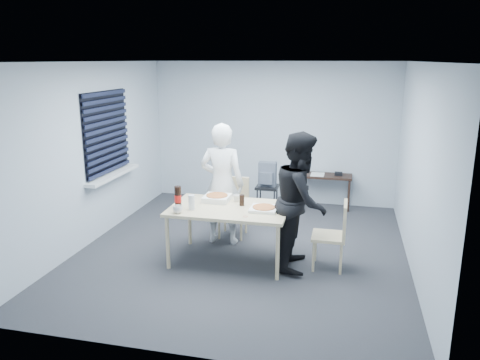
% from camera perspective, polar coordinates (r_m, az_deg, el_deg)
% --- Properties ---
extents(room, '(5.00, 5.00, 5.00)m').
position_cam_1_polar(room, '(7.45, -15.70, 4.78)').
color(room, '#28292D').
rests_on(room, ground).
extents(dining_table, '(1.54, 0.98, 0.75)m').
position_cam_1_polar(dining_table, '(6.16, -1.29, -3.85)').
color(dining_table, '#CBBF88').
rests_on(dining_table, ground).
extents(chair_far, '(0.42, 0.42, 0.89)m').
position_cam_1_polar(chair_far, '(7.15, -0.73, -2.73)').
color(chair_far, '#CBBF88').
rests_on(chair_far, ground).
extents(chair_right, '(0.42, 0.42, 0.89)m').
position_cam_1_polar(chair_right, '(6.11, 11.59, -6.10)').
color(chair_right, '#CBBF88').
rests_on(chair_right, ground).
extents(person_white, '(0.65, 0.42, 1.77)m').
position_cam_1_polar(person_white, '(6.75, -2.20, -0.50)').
color(person_white, white).
rests_on(person_white, ground).
extents(person_black, '(0.47, 0.86, 1.77)m').
position_cam_1_polar(person_black, '(6.00, 7.43, -2.53)').
color(person_black, black).
rests_on(person_black, ground).
extents(side_table, '(0.92, 0.41, 0.61)m').
position_cam_1_polar(side_table, '(8.58, 10.42, 0.12)').
color(side_table, black).
rests_on(side_table, ground).
extents(stool, '(0.37, 0.37, 0.52)m').
position_cam_1_polar(stool, '(8.08, 3.34, -1.46)').
color(stool, black).
rests_on(stool, ground).
extents(backpack, '(0.30, 0.22, 0.42)m').
position_cam_1_polar(backpack, '(7.99, 3.35, 0.67)').
color(backpack, slate).
rests_on(backpack, stool).
extents(pizza_box_a, '(0.35, 0.35, 0.09)m').
position_cam_1_polar(pizza_box_a, '(6.41, -2.83, -2.19)').
color(pizza_box_a, white).
rests_on(pizza_box_a, dining_table).
extents(pizza_box_b, '(0.34, 0.34, 0.05)m').
position_cam_1_polar(pizza_box_b, '(6.02, 2.91, -3.48)').
color(pizza_box_b, white).
rests_on(pizza_box_b, dining_table).
extents(mug_a, '(0.17, 0.17, 0.10)m').
position_cam_1_polar(mug_a, '(5.95, -7.59, -3.57)').
color(mug_a, silver).
rests_on(mug_a, dining_table).
extents(mug_b, '(0.10, 0.10, 0.09)m').
position_cam_1_polar(mug_b, '(6.37, -0.45, -2.21)').
color(mug_b, silver).
rests_on(mug_b, dining_table).
extents(cola_glass, '(0.07, 0.07, 0.15)m').
position_cam_1_polar(cola_glass, '(6.19, 0.23, -2.47)').
color(cola_glass, black).
rests_on(cola_glass, dining_table).
extents(soda_bottle, '(0.09, 0.09, 0.29)m').
position_cam_1_polar(soda_bottle, '(6.13, -7.57, -2.13)').
color(soda_bottle, black).
rests_on(soda_bottle, dining_table).
extents(plastic_cups, '(0.11, 0.11, 0.19)m').
position_cam_1_polar(plastic_cups, '(6.05, -5.93, -2.73)').
color(plastic_cups, silver).
rests_on(plastic_cups, dining_table).
extents(rubber_band, '(0.05, 0.05, 0.00)m').
position_cam_1_polar(rubber_band, '(5.78, 0.67, -4.46)').
color(rubber_band, red).
rests_on(rubber_band, dining_table).
extents(papers, '(0.33, 0.38, 0.01)m').
position_cam_1_polar(papers, '(8.54, 9.43, 0.67)').
color(papers, white).
rests_on(papers, side_table).
extents(black_box, '(0.14, 0.10, 0.06)m').
position_cam_1_polar(black_box, '(8.55, 11.92, 0.74)').
color(black_box, black).
rests_on(black_box, side_table).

